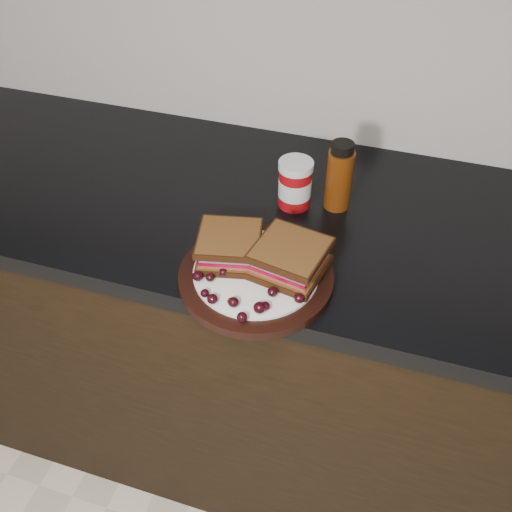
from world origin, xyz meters
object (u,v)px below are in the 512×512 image
at_px(sandwich_left, 230,246).
at_px(oil_bottle, 339,176).
at_px(condiment_jar, 295,184).
at_px(plate, 256,277).

relative_size(sandwich_left, oil_bottle, 0.75).
bearing_deg(oil_bottle, sandwich_left, -121.71).
xyz_separation_m(sandwich_left, oil_bottle, (0.15, 0.24, 0.03)).
height_order(sandwich_left, condiment_jar, condiment_jar).
distance_m(plate, oil_bottle, 0.29).
distance_m(sandwich_left, oil_bottle, 0.29).
height_order(sandwich_left, oil_bottle, oil_bottle).
bearing_deg(oil_bottle, plate, -109.47).
distance_m(plate, condiment_jar, 0.24).
distance_m(condiment_jar, oil_bottle, 0.09).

